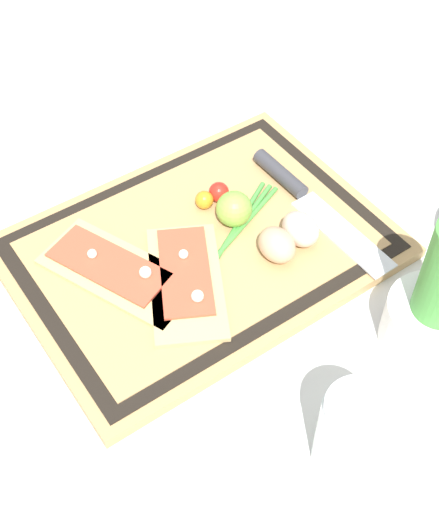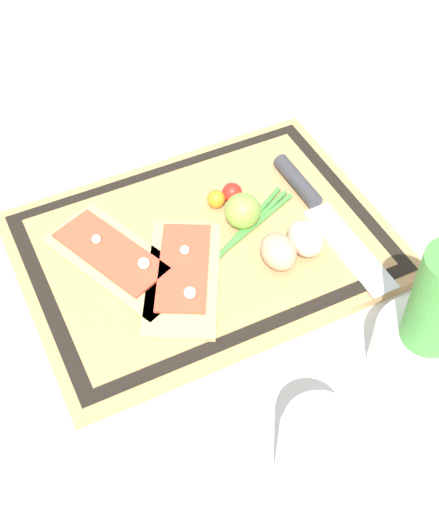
# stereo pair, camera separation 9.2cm
# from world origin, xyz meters

# --- Properties ---
(ground_plane) EXTENTS (6.00, 6.00, 0.00)m
(ground_plane) POSITION_xyz_m (0.00, 0.00, 0.00)
(ground_plane) COLOR silver
(cutting_board) EXTENTS (0.49, 0.36, 0.02)m
(cutting_board) POSITION_xyz_m (0.00, 0.00, 0.01)
(cutting_board) COLOR tan
(cutting_board) RESTS_ON ground_plane
(pizza_slice_near) EXTENTS (0.16, 0.23, 0.02)m
(pizza_slice_near) POSITION_xyz_m (0.12, -0.02, 0.02)
(pizza_slice_near) COLOR tan
(pizza_slice_near) RESTS_ON cutting_board
(pizza_slice_far) EXTENTS (0.17, 0.21, 0.02)m
(pizza_slice_far) POSITION_xyz_m (0.05, 0.04, 0.02)
(pizza_slice_far) COLOR tan
(pizza_slice_far) RESTS_ON cutting_board
(knife) EXTENTS (0.04, 0.27, 0.02)m
(knife) POSITION_xyz_m (-0.17, 0.00, 0.03)
(knife) COLOR silver
(knife) RESTS_ON cutting_board
(egg_brown) EXTENTS (0.04, 0.06, 0.04)m
(egg_brown) POSITION_xyz_m (-0.07, 0.08, 0.04)
(egg_brown) COLOR tan
(egg_brown) RESTS_ON cutting_board
(egg_pink) EXTENTS (0.04, 0.06, 0.04)m
(egg_pink) POSITION_xyz_m (-0.11, 0.07, 0.04)
(egg_pink) COLOR beige
(egg_pink) RESTS_ON cutting_board
(lime) EXTENTS (0.05, 0.05, 0.05)m
(lime) POSITION_xyz_m (-0.06, -0.01, 0.04)
(lime) COLOR #7FB742
(lime) RESTS_ON cutting_board
(cherry_tomato_red) EXTENTS (0.03, 0.03, 0.03)m
(cherry_tomato_red) POSITION_xyz_m (-0.07, -0.05, 0.03)
(cherry_tomato_red) COLOR red
(cherry_tomato_red) RESTS_ON cutting_board
(cherry_tomato_yellow) EXTENTS (0.03, 0.03, 0.03)m
(cherry_tomato_yellow) POSITION_xyz_m (-0.04, -0.05, 0.03)
(cherry_tomato_yellow) COLOR orange
(cherry_tomato_yellow) RESTS_ON cutting_board
(scallion_bunch) EXTENTS (0.26, 0.15, 0.01)m
(scallion_bunch) POSITION_xyz_m (-0.02, 0.03, 0.02)
(scallion_bunch) COLOR #47933D
(scallion_bunch) RESTS_ON cutting_board
(herb_pot) EXTENTS (0.12, 0.12, 0.20)m
(herb_pot) POSITION_xyz_m (-0.15, 0.28, 0.07)
(herb_pot) COLOR white
(herb_pot) RESTS_ON ground_plane
(sauce_jar) EXTENTS (0.08, 0.08, 0.11)m
(sauce_jar) POSITION_xyz_m (0.03, 0.34, 0.05)
(sauce_jar) COLOR silver
(sauce_jar) RESTS_ON ground_plane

